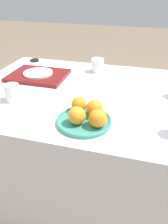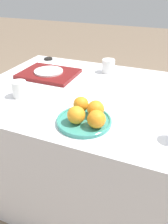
# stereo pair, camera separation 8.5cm
# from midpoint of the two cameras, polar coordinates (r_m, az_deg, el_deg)

# --- Properties ---
(ground_plane) EXTENTS (12.00, 12.00, 0.00)m
(ground_plane) POSITION_cam_midpoint_polar(r_m,az_deg,el_deg) (1.57, 1.85, -18.05)
(ground_plane) COLOR #7A6651
(table) EXTENTS (1.12, 0.88, 0.70)m
(table) POSITION_cam_midpoint_polar(r_m,az_deg,el_deg) (1.33, 2.11, -8.15)
(table) COLOR white
(table) RESTS_ON ground_plane
(fruit_platter) EXTENTS (0.22, 0.22, 0.02)m
(fruit_platter) POSITION_cam_midpoint_polar(r_m,az_deg,el_deg) (0.87, 2.79, -2.36)
(fruit_platter) COLOR teal
(fruit_platter) RESTS_ON table
(orange_0) EXTENTS (0.07, 0.07, 0.07)m
(orange_0) POSITION_cam_midpoint_polar(r_m,az_deg,el_deg) (0.84, 0.87, -0.88)
(orange_0) COLOR orange
(orange_0) RESTS_ON fruit_platter
(orange_1) EXTENTS (0.07, 0.07, 0.07)m
(orange_1) POSITION_cam_midpoint_polar(r_m,az_deg,el_deg) (0.88, 5.82, 0.74)
(orange_1) COLOR orange
(orange_1) RESTS_ON fruit_platter
(orange_2) EXTENTS (0.07, 0.07, 0.07)m
(orange_2) POSITION_cam_midpoint_polar(r_m,az_deg,el_deg) (0.92, 1.85, 1.97)
(orange_2) COLOR orange
(orange_2) RESTS_ON fruit_platter
(orange_3) EXTENTS (0.07, 0.07, 0.07)m
(orange_3) POSITION_cam_midpoint_polar(r_m,az_deg,el_deg) (0.82, 6.26, -1.97)
(orange_3) COLOR orange
(orange_3) RESTS_ON fruit_platter
(serving_tray) EXTENTS (0.33, 0.26, 0.02)m
(serving_tray) POSITION_cam_midpoint_polar(r_m,az_deg,el_deg) (1.34, -7.36, 9.88)
(serving_tray) COLOR maroon
(serving_tray) RESTS_ON table
(side_plate) EXTENTS (0.17, 0.17, 0.01)m
(side_plate) POSITION_cam_midpoint_polar(r_m,az_deg,el_deg) (1.33, -7.40, 10.48)
(side_plate) COLOR white
(side_plate) RESTS_ON serving_tray
(cup_0) EXTENTS (0.07, 0.07, 0.08)m
(cup_0) POSITION_cam_midpoint_polar(r_m,az_deg,el_deg) (1.09, -14.38, 5.75)
(cup_0) COLOR white
(cup_0) RESTS_ON table
(cup_2) EXTENTS (0.08, 0.08, 0.08)m
(cup_2) POSITION_cam_midpoint_polar(r_m,az_deg,el_deg) (1.38, 8.20, 11.77)
(cup_2) COLOR white
(cup_2) RESTS_ON table
(soy_dish) EXTENTS (0.06, 0.06, 0.01)m
(soy_dish) POSITION_cam_midpoint_polar(r_m,az_deg,el_deg) (1.63, -7.80, 13.58)
(soy_dish) COLOR black
(soy_dish) RESTS_ON table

